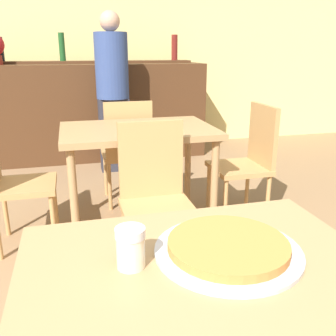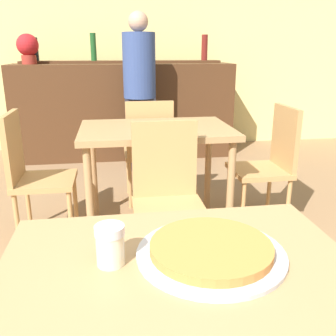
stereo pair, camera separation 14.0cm
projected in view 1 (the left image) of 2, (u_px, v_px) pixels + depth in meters
wall_back at (89, 39)px, 4.72m from camera, size 8.00×0.05×2.80m
dining_table_near at (205, 307)px, 0.95m from camera, size 0.92×0.76×0.76m
dining_table_far at (138, 142)px, 2.57m from camera, size 1.03×0.71×0.77m
bar_counter at (96, 112)px, 4.51m from camera, size 2.60×0.56×1.12m
bar_back_shelf at (92, 58)px, 4.45m from camera, size 2.39×0.24×0.34m
chair_far_side_front at (155, 191)px, 2.14m from camera, size 0.40×0.40×0.89m
chair_far_side_back at (127, 147)px, 3.10m from camera, size 0.40×0.40×0.89m
chair_far_side_left at (9, 175)px, 2.42m from camera, size 0.40×0.40×0.89m
chair_far_side_right at (249, 157)px, 2.82m from camera, size 0.40×0.40×0.89m
pizza_tray at (228, 247)px, 1.01m from camera, size 0.40×0.40×0.04m
cheese_shaker at (131, 247)px, 0.93m from camera, size 0.08×0.08×0.11m
person_standing at (113, 88)px, 3.91m from camera, size 0.34×0.34×1.65m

